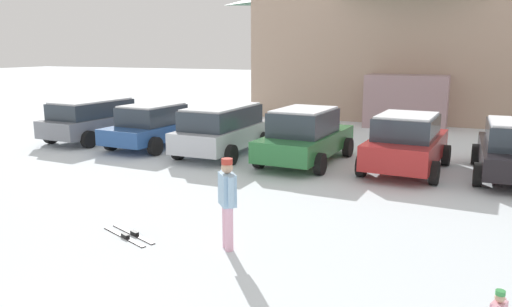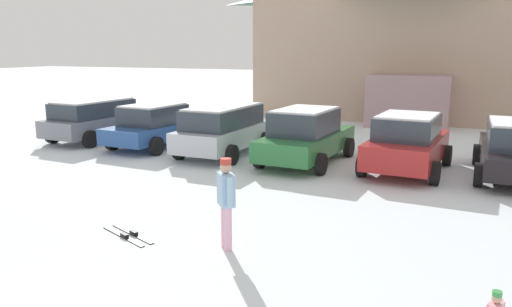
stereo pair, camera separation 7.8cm
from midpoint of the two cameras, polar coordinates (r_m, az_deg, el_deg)
ski_lodge at (r=29.06m, az=18.28°, el=12.77°), size 16.90×10.98×8.53m
parked_grey_wagon at (r=20.64m, az=-18.20°, el=3.82°), size 2.38×4.27×1.61m
parked_blue_hatchback at (r=18.70m, az=-11.60°, el=3.18°), size 2.40×4.41×1.58m
parked_silver_wagon at (r=16.95m, az=-3.94°, el=2.87°), size 2.20×4.30×1.68m
parked_green_coupe at (r=15.78m, az=5.52°, el=2.04°), size 2.35×4.60×1.74m
parked_red_sedan at (r=15.23m, az=16.68°, el=1.20°), size 2.39×4.21×1.71m
skier_adult_in_blue_parka at (r=8.87m, az=-3.54°, el=-5.16°), size 0.45×0.49×1.67m
pair_of_skis at (r=10.05m, az=-14.54°, el=-9.01°), size 1.42×0.81×0.08m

